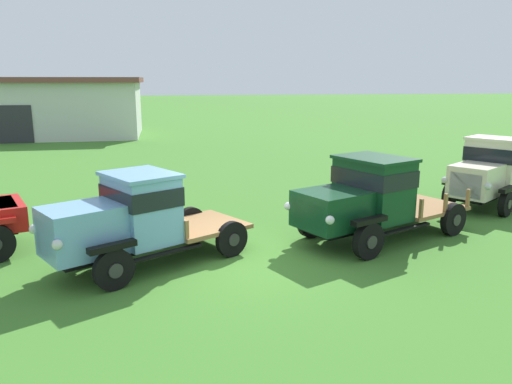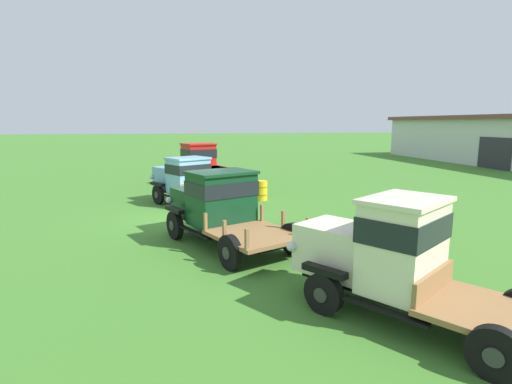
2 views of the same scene
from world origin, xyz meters
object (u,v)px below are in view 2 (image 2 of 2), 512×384
object	(u,v)px
farm_shed	(504,139)
vintage_truck_second_in_line	(185,179)
vintage_truck_midrow_center	(218,204)
vintage_truck_far_side	(389,254)
vintage_truck_foreground_near	(200,165)
oil_drum_beside_row	(262,190)

from	to	relation	value
farm_shed	vintage_truck_second_in_line	bearing A→B (deg)	-65.60
vintage_truck_midrow_center	vintage_truck_far_side	xyz separation A→B (m)	(5.18, 2.55, 0.00)
vintage_truck_midrow_center	vintage_truck_second_in_line	bearing A→B (deg)	-171.87
vintage_truck_foreground_near	oil_drum_beside_row	bearing A→B (deg)	27.04
vintage_truck_far_side	oil_drum_beside_row	world-z (taller)	vintage_truck_far_side
vintage_truck_midrow_center	vintage_truck_far_side	bearing A→B (deg)	26.24
vintage_truck_far_side	vintage_truck_midrow_center	bearing A→B (deg)	-153.76
vintage_truck_far_side	farm_shed	bearing A→B (deg)	134.05
vintage_truck_foreground_near	vintage_truck_midrow_center	distance (m)	10.83
vintage_truck_foreground_near	oil_drum_beside_row	xyz separation A→B (m)	(4.83, 2.46, -0.73)
vintage_truck_far_side	oil_drum_beside_row	xyz separation A→B (m)	(-11.18, 0.06, -0.68)
vintage_truck_far_side	oil_drum_beside_row	distance (m)	11.20
vintage_truck_midrow_center	oil_drum_beside_row	size ratio (longest dim) A/B	5.92
vintage_truck_second_in_line	vintage_truck_midrow_center	distance (m)	5.75
vintage_truck_foreground_near	oil_drum_beside_row	size ratio (longest dim) A/B	6.14
vintage_truck_foreground_near	vintage_truck_midrow_center	xyz separation A→B (m)	(10.83, -0.15, -0.05)
vintage_truck_foreground_near	oil_drum_beside_row	distance (m)	5.47
farm_shed	vintage_truck_foreground_near	world-z (taller)	farm_shed
vintage_truck_midrow_center	vintage_truck_far_side	world-z (taller)	vintage_truck_far_side
vintage_truck_second_in_line	vintage_truck_far_side	size ratio (longest dim) A/B	1.03
farm_shed	oil_drum_beside_row	size ratio (longest dim) A/B	26.64
farm_shed	vintage_truck_far_side	bearing A→B (deg)	-45.95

